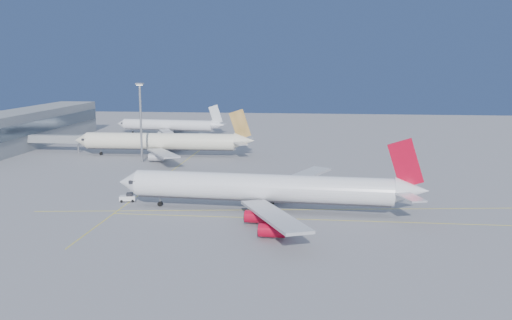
# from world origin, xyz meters

# --- Properties ---
(ground) EXTENTS (500.00, 500.00, 0.00)m
(ground) POSITION_xyz_m (0.00, 0.00, 0.00)
(ground) COLOR slate
(ground) RESTS_ON ground
(terminal) EXTENTS (18.40, 110.00, 15.00)m
(terminal) POSITION_xyz_m (-114.93, 85.00, 7.51)
(terminal) COLOR gray
(terminal) RESTS_ON ground
(jet_bridge) EXTENTS (23.60, 3.60, 6.90)m
(jet_bridge) POSITION_xyz_m (-93.11, 72.00, 5.17)
(jet_bridge) COLOR gray
(jet_bridge) RESTS_ON ground
(taxiway_lines) EXTENTS (118.86, 140.00, 0.02)m
(taxiway_lines) POSITION_xyz_m (-14.71, 6.34, 0.01)
(taxiway_lines) COLOR yellow
(taxiway_lines) RESTS_ON ground
(airliner_virgin) EXTENTS (74.49, 66.80, 18.37)m
(airliner_virgin) POSITION_xyz_m (-4.23, -7.76, 5.54)
(airliner_virgin) COLOR white
(airliner_virgin) RESTS_ON ground
(airliner_etihad) EXTENTS (68.83, 63.70, 17.99)m
(airliner_etihad) POSITION_xyz_m (-50.32, 67.60, 5.48)
(airliner_etihad) COLOR silver
(airliner_etihad) RESTS_ON ground
(airliner_third) EXTENTS (55.46, 50.93, 14.87)m
(airliner_third) POSITION_xyz_m (-64.83, 131.06, 4.50)
(airliner_third) COLOR white
(airliner_third) RESTS_ON ground
(pushback_tug) EXTENTS (4.28, 3.07, 2.23)m
(pushback_tug) POSITION_xyz_m (-40.53, -2.35, 1.03)
(pushback_tug) COLOR white
(pushback_tug) RESTS_ON ground
(light_mast) EXTENTS (2.40, 2.40, 27.79)m
(light_mast) POSITION_xyz_m (-54.73, 54.30, 16.41)
(light_mast) COLOR gray
(light_mast) RESTS_ON ground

